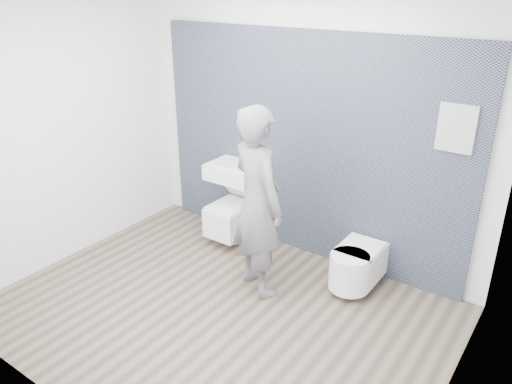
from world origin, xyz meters
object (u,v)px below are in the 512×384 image
Objects in this scene: washbasin at (235,172)px; toilet_square at (232,216)px; toilet_rounded at (355,266)px; visitor at (258,203)px.

washbasin is 0.85× the size of toilet_square.
washbasin reaches higher than toilet_rounded.
visitor reaches higher than washbasin.
visitor is at bearing -40.40° from washbasin.
visitor is at bearing -145.02° from toilet_rounded.
toilet_rounded is 1.18m from visitor.
washbasin is 1.05m from visitor.
toilet_square is at bearing -90.00° from washbasin.
washbasin is 0.54m from toilet_square.
washbasin is at bearing 90.00° from toilet_square.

